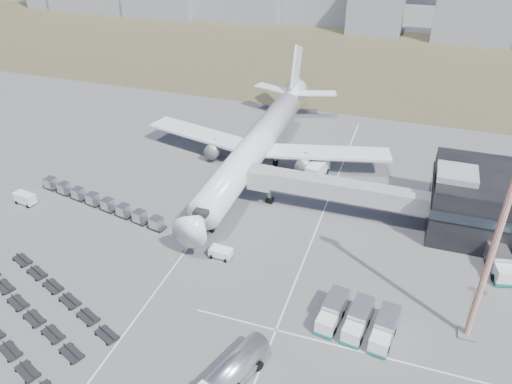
% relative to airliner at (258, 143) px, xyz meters
% --- Properties ---
extents(ground, '(420.00, 420.00, 0.00)m').
position_rel_airliner_xyz_m(ground, '(0.00, -32.38, -5.29)').
color(ground, '#565659').
rests_on(ground, ground).
extents(grass_strip, '(420.00, 90.00, 0.01)m').
position_rel_airliner_xyz_m(grass_strip, '(0.00, 77.62, -5.29)').
color(grass_strip, '#4C452E').
rests_on(grass_strip, ground).
extents(lane_markings, '(47.12, 110.00, 0.01)m').
position_rel_airliner_xyz_m(lane_markings, '(9.77, -29.38, -5.29)').
color(lane_markings, silver).
rests_on(lane_markings, ground).
extents(jet_bridge, '(30.30, 3.80, 7.05)m').
position_rel_airliner_xyz_m(jet_bridge, '(15.90, -11.95, -0.24)').
color(jet_bridge, '#939399').
rests_on(jet_bridge, ground).
extents(airliner, '(51.59, 64.53, 17.62)m').
position_rel_airliner_xyz_m(airliner, '(0.00, 0.00, 0.00)').
color(airliner, white).
rests_on(airliner, ground).
extents(skyline, '(301.26, 25.27, 22.23)m').
position_rel_airliner_xyz_m(skyline, '(-21.79, 116.49, 4.18)').
color(skyline, gray).
rests_on(skyline, ground).
extents(fuel_tanker, '(6.40, 11.70, 3.68)m').
position_rel_airliner_xyz_m(fuel_tanker, '(13.47, -49.98, -3.45)').
color(fuel_tanker, white).
rests_on(fuel_tanker, ground).
extents(pushback_tug, '(3.51, 2.11, 1.52)m').
position_rel_airliner_xyz_m(pushback_tug, '(3.80, -28.96, -4.53)').
color(pushback_tug, white).
rests_on(pushback_tug, ground).
extents(utility_van, '(4.13, 2.32, 2.12)m').
position_rel_airliner_xyz_m(utility_van, '(-34.77, -26.21, -4.23)').
color(utility_van, white).
rests_on(utility_van, ground).
extents(catering_truck, '(3.97, 6.93, 2.99)m').
position_rel_airliner_xyz_m(catering_truck, '(12.24, -0.19, -3.76)').
color(catering_truck, white).
rests_on(catering_truck, ground).
extents(service_trucks_near, '(10.06, 8.14, 2.80)m').
position_rel_airliner_xyz_m(service_trucks_near, '(25.72, -36.84, -3.77)').
color(service_trucks_near, white).
rests_on(service_trucks_near, ground).
extents(service_trucks_far, '(7.71, 8.67, 3.04)m').
position_rel_airliner_xyz_m(service_trucks_far, '(45.27, -18.57, -3.64)').
color(service_trucks_far, white).
rests_on(service_trucks_far, ground).
extents(uld_row, '(28.15, 7.61, 1.92)m').
position_rel_airliner_xyz_m(uld_row, '(-21.47, -22.93, -4.14)').
color(uld_row, black).
rests_on(uld_row, ground).
extents(baggage_dollies, '(32.47, 25.47, 0.79)m').
position_rel_airliner_xyz_m(baggage_dollies, '(-17.41, -50.36, -4.89)').
color(baggage_dollies, black).
rests_on(baggage_dollies, ground).
extents(floodlight_mast, '(2.64, 2.15, 27.79)m').
position_rel_airliner_xyz_m(floodlight_mast, '(39.02, -33.44, 8.64)').
color(floodlight_mast, '#B9431D').
rests_on(floodlight_mast, ground).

